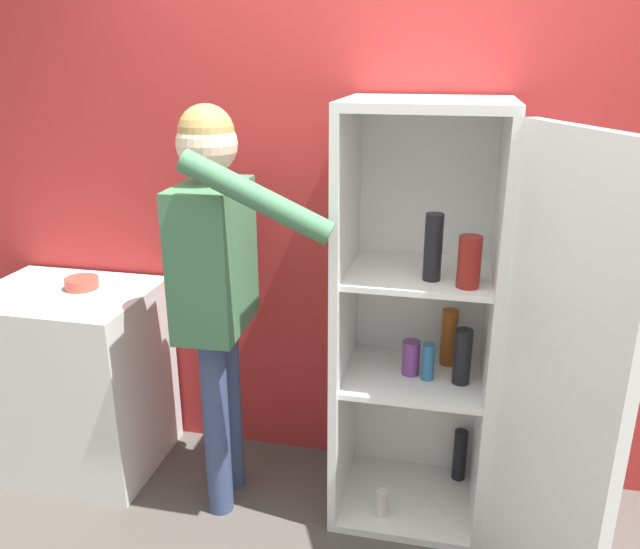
% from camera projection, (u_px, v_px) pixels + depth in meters
% --- Properties ---
extents(wall_back, '(7.00, 0.06, 2.55)m').
position_uv_depth(wall_back, '(387.00, 211.00, 2.77)').
color(wall_back, '#B72D2D').
rests_on(wall_back, ground_plane).
extents(refrigerator, '(0.94, 1.12, 1.78)m').
position_uv_depth(refrigerator, '(446.00, 335.00, 2.46)').
color(refrigerator, white).
rests_on(refrigerator, ground_plane).
extents(person, '(0.67, 0.57, 1.76)m').
position_uv_depth(person, '(216.00, 264.00, 2.52)').
color(person, '#384770').
rests_on(person, ground_plane).
extents(counter, '(0.79, 0.60, 0.90)m').
position_uv_depth(counter, '(75.00, 378.00, 3.02)').
color(counter, white).
rests_on(counter, ground_plane).
extents(bowl, '(0.15, 0.15, 0.05)m').
position_uv_depth(bowl, '(82.00, 283.00, 2.90)').
color(bowl, '#B24738').
rests_on(bowl, counter).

